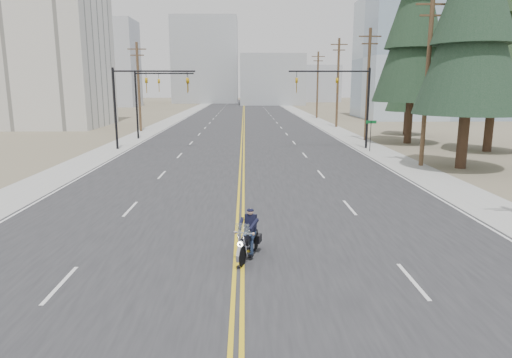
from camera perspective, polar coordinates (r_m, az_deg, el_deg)
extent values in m
cube|color=#303033|center=(78.28, -1.57, 7.60)|extent=(20.00, 200.00, 0.01)
cube|color=#A5A5A0|center=(79.15, -10.00, 7.48)|extent=(3.00, 200.00, 0.01)
cube|color=#A5A5A0|center=(79.09, 6.87, 7.57)|extent=(3.00, 200.00, 0.01)
cylinder|color=black|center=(41.67, -17.20, 8.35)|extent=(0.20, 0.20, 7.00)
cylinder|color=black|center=(40.83, -12.62, 13.03)|extent=(7.00, 0.14, 0.14)
imported|color=#BF8C0C|center=(40.96, -13.56, 12.07)|extent=(0.21, 0.26, 1.30)
imported|color=#BF8C0C|center=(40.38, -8.59, 12.27)|extent=(0.21, 0.26, 1.30)
cylinder|color=black|center=(41.56, 13.80, 8.53)|extent=(0.20, 0.20, 7.00)
cylinder|color=black|center=(40.76, 9.14, 13.16)|extent=(7.00, 0.14, 0.14)
imported|color=#BF8C0C|center=(40.87, 10.10, 12.21)|extent=(0.21, 0.26, 1.30)
imported|color=#BF8C0C|center=(40.33, 5.10, 12.35)|extent=(0.21, 0.26, 1.30)
cylinder|color=black|center=(49.41, -14.70, 8.93)|extent=(0.20, 0.20, 7.00)
cylinder|color=black|center=(48.79, -11.38, 12.81)|extent=(6.00, 0.14, 0.14)
imported|color=#BF8C0C|center=(48.88, -12.06, 12.02)|extent=(0.21, 0.26, 1.30)
imported|color=#BF8C0C|center=(48.43, -8.49, 12.15)|extent=(0.21, 0.26, 1.30)
cylinder|color=black|center=(39.75, 14.11, 5.20)|extent=(0.06, 0.06, 2.60)
cube|color=#0C5926|center=(39.64, 14.20, 6.92)|extent=(0.90, 0.03, 0.25)
cylinder|color=brown|center=(33.42, 20.59, 11.31)|extent=(0.30, 0.30, 11.50)
cube|color=brown|center=(33.82, 21.22, 19.71)|extent=(2.20, 0.12, 0.12)
cube|color=brown|center=(33.72, 21.13, 18.53)|extent=(1.60, 0.12, 0.12)
cylinder|color=brown|center=(47.69, 13.80, 11.29)|extent=(0.30, 0.30, 11.00)
cube|color=brown|center=(47.92, 14.08, 16.92)|extent=(2.20, 0.12, 0.12)
cube|color=brown|center=(47.86, 14.04, 16.08)|extent=(1.60, 0.12, 0.12)
cylinder|color=brown|center=(62.31, 10.18, 11.68)|extent=(0.30, 0.30, 11.50)
cube|color=brown|center=(62.52, 10.35, 16.22)|extent=(2.20, 0.12, 0.12)
cube|color=brown|center=(62.47, 10.33, 15.58)|extent=(1.60, 0.12, 0.12)
cylinder|color=brown|center=(79.04, 7.70, 11.53)|extent=(0.30, 0.30, 11.00)
cube|color=brown|center=(79.18, 7.79, 14.93)|extent=(2.20, 0.12, 0.12)
cube|color=brown|center=(79.14, 7.78, 14.43)|extent=(1.60, 0.12, 0.12)
cylinder|color=brown|center=(57.50, -14.45, 11.02)|extent=(0.30, 0.30, 10.50)
cube|color=brown|center=(57.65, -14.68, 15.44)|extent=(2.20, 0.12, 0.12)
cube|color=brown|center=(57.61, -14.64, 14.75)|extent=(1.60, 0.12, 0.12)
cube|color=silver|center=(69.75, -26.69, 18.28)|extent=(18.00, 14.00, 30.00)
cube|color=#9EB5CC|center=(84.42, 21.37, 13.92)|extent=(24.00, 16.00, 20.00)
cube|color=#B7BCC6|center=(128.14, -17.87, 13.56)|extent=(14.00, 12.00, 22.00)
cube|color=#ADB2B7|center=(133.32, 1.99, 12.28)|extent=(18.00, 14.00, 14.00)
cube|color=#B7BCC6|center=(124.65, 17.66, 12.72)|extent=(16.00, 12.00, 18.00)
cube|color=#ADB2B7|center=(148.77, -6.31, 14.46)|extent=(20.00, 15.00, 26.00)
cube|color=#B7BCC6|center=(160.01, 7.67, 11.72)|extent=(14.00, 14.00, 12.00)
cube|color=#ADB2B7|center=(146.95, -21.87, 11.80)|extent=(12.00, 12.00, 16.00)
cylinder|color=#382619|center=(33.67, 24.41, 4.29)|extent=(0.71, 0.71, 3.64)
cone|color=black|center=(33.65, 25.49, 16.65)|extent=(6.87, 6.87, 10.91)
cylinder|color=#382619|center=(43.31, 27.07, 5.23)|extent=(0.72, 0.72, 3.27)
cone|color=#1B3118|center=(43.22, 27.89, 13.87)|extent=(6.14, 6.14, 9.82)
cone|color=#1B3118|center=(43.48, 28.25, 17.51)|extent=(4.60, 4.60, 7.36)
cylinder|color=#382619|center=(46.59, 18.52, 6.71)|extent=(0.70, 0.70, 3.99)
cone|color=black|center=(46.67, 19.18, 16.49)|extent=(7.18, 7.18, 11.96)
cylinder|color=#382619|center=(54.76, 18.32, 6.67)|extent=(0.62, 0.62, 2.66)
cone|color=#19331C|center=(54.61, 18.69, 12.23)|extent=(4.96, 4.96, 7.98)
cone|color=#19331C|center=(54.70, 18.84, 14.60)|extent=(3.72, 3.72, 5.98)
cone|color=#19331C|center=(54.89, 19.01, 16.95)|extent=(2.48, 2.48, 4.25)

